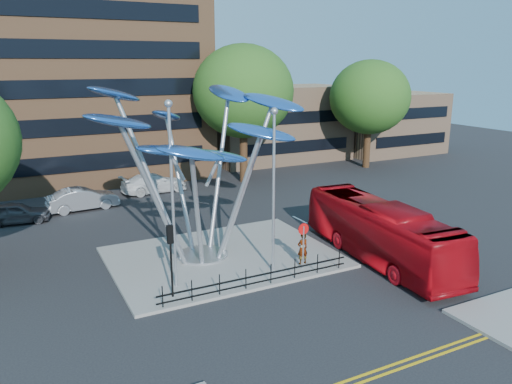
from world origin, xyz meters
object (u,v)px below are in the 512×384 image
leaf_sculpture (197,134)px  street_lamp_left (172,180)px  tree_far (370,97)px  pedestrian (303,249)px  parked_car_mid (83,199)px  no_entry_sign_island (303,238)px  parked_car_right (154,183)px  tree_right (243,92)px  traffic_light_island (170,246)px  parked_car_left (16,213)px  red_bus (380,232)px  street_lamp_right (274,177)px

leaf_sculpture → street_lamp_left: 4.28m
tree_far → pedestrian: bearing=-136.1°
parked_car_mid → no_entry_sign_island: bearing=-158.6°
no_entry_sign_island → parked_car_mid: no_entry_sign_island is taller
parked_car_right → tree_right: bearing=-95.0°
traffic_light_island → parked_car_right: (4.69, 19.40, -1.83)m
pedestrian → parked_car_mid: size_ratio=0.34×
tree_far → street_lamp_left: tree_far is taller
no_entry_sign_island → parked_car_right: no_entry_sign_island is taller
traffic_light_island → parked_car_mid: (-1.39, 16.77, -1.79)m
no_entry_sign_island → pedestrian: bearing=60.0°
pedestrian → parked_car_left: bearing=-50.5°
street_lamp_left → red_bus: street_lamp_left is taller
traffic_light_island → parked_car_mid: 16.93m
leaf_sculpture → pedestrian: size_ratio=7.47×
tree_right → street_lamp_right: tree_right is taller
parked_car_mid → pedestrian: bearing=-156.9°
no_entry_sign_island → parked_car_mid: (-8.39, 16.76, -0.99)m
street_lamp_left → parked_car_right: 19.42m
tree_far → parked_car_right: 23.19m
tree_right → pedestrian: bearing=-106.7°
tree_right → red_bus: bearing=-94.0°
red_bus → parked_car_left: 23.74m
parked_car_left → pedestrian: bearing=-132.6°
tree_far → leaf_sculpture: tree_far is taller
pedestrian → street_lamp_right: bearing=0.1°
no_entry_sign_island → red_bus: red_bus is taller
tree_right → parked_car_right: size_ratio=2.23×
street_lamp_right → parked_car_mid: 18.18m
street_lamp_left → traffic_light_island: size_ratio=2.57×
tree_right → traffic_light_island: tree_right is taller
tree_far → leaf_sculpture: 28.53m
traffic_light_island → tree_right: bearing=56.3°
street_lamp_left → red_bus: size_ratio=0.77×
pedestrian → parked_car_left: (-13.21, 14.97, -0.27)m
red_bus → parked_car_right: red_bus is taller
tree_far → no_entry_sign_island: size_ratio=4.41×
pedestrian → parked_car_mid: (-8.71, 16.21, -0.18)m
parked_car_left → parked_car_right: parked_car_right is taller
street_lamp_left → red_bus: (11.10, -1.50, -3.76)m
street_lamp_right → parked_car_right: street_lamp_right is taller
red_bus → parked_car_mid: bearing=131.8°
pedestrian → red_bus: bearing=164.3°
traffic_light_island → parked_car_left: (-5.89, 15.53, -1.88)m
parked_car_right → street_lamp_left: bearing=161.5°
parked_car_right → parked_car_left: bearing=104.4°
tree_far → traffic_light_island: tree_far is taller
parked_car_mid → tree_right: bearing=-84.4°
street_lamp_right → no_entry_sign_island: bearing=-17.9°
leaf_sculpture → red_bus: leaf_sculpture is taller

